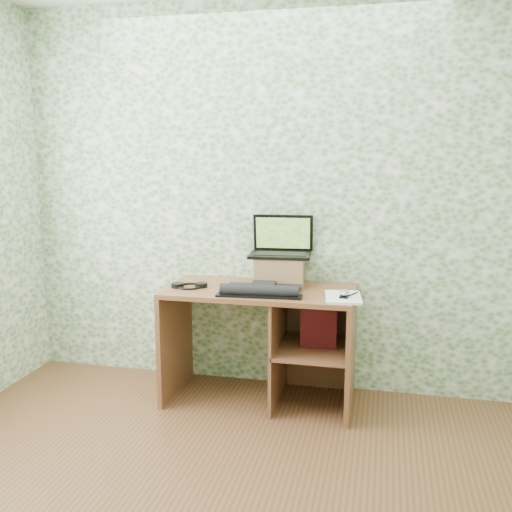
% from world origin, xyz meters
% --- Properties ---
extents(wall_back, '(3.50, 0.00, 3.50)m').
position_xyz_m(wall_back, '(0.00, 1.75, 1.30)').
color(wall_back, white).
rests_on(wall_back, ground).
extents(desk, '(1.20, 0.60, 0.75)m').
position_xyz_m(desk, '(0.08, 1.47, 0.48)').
color(desk, brown).
rests_on(desk, floor).
extents(riser, '(0.34, 0.29, 0.19)m').
position_xyz_m(riser, '(0.10, 1.58, 0.84)').
color(riser, brown).
rests_on(riser, desk).
extents(laptop, '(0.42, 0.31, 0.26)m').
position_xyz_m(laptop, '(0.10, 1.63, 1.00)').
color(laptop, black).
rests_on(laptop, riser).
extents(keyboard, '(0.53, 0.30, 0.07)m').
position_xyz_m(keyboard, '(0.04, 1.31, 0.78)').
color(keyboard, black).
rests_on(keyboard, desk).
extents(headphones, '(0.23, 0.21, 0.03)m').
position_xyz_m(headphones, '(-0.45, 1.37, 0.76)').
color(headphones, black).
rests_on(headphones, desk).
extents(notepad, '(0.24, 0.32, 0.01)m').
position_xyz_m(notepad, '(0.54, 1.31, 0.76)').
color(notepad, white).
rests_on(notepad, desk).
extents(mouse, '(0.07, 0.10, 0.03)m').
position_xyz_m(mouse, '(0.54, 1.29, 0.78)').
color(mouse, '#BDBDC0').
rests_on(mouse, notepad).
extents(pen, '(0.07, 0.14, 0.01)m').
position_xyz_m(pen, '(0.58, 1.35, 0.77)').
color(pen, black).
rests_on(pen, notepad).
extents(red_box, '(0.23, 0.09, 0.27)m').
position_xyz_m(red_box, '(0.38, 1.44, 0.53)').
color(red_box, maroon).
rests_on(red_box, desk).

